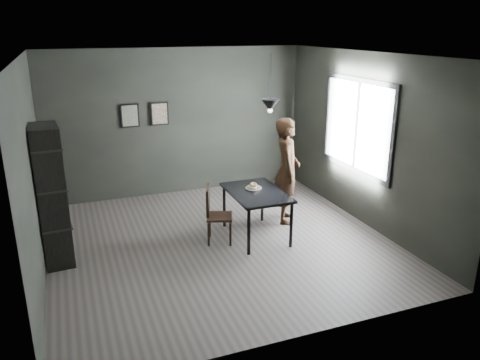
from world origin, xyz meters
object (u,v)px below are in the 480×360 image
object	(u,v)px
woman	(287,171)
wood_chair	(214,211)
shelf_unit	(51,196)
cafe_table	(256,196)
pendant_lamp	(270,105)
white_plate	(254,189)

from	to	relation	value
woman	wood_chair	xyz separation A→B (m)	(-1.39, -0.36, -0.38)
woman	wood_chair	size ratio (longest dim) A/B	2.00
wood_chair	shelf_unit	xyz separation A→B (m)	(-2.25, 0.19, 0.47)
cafe_table	shelf_unit	size ratio (longest dim) A/B	0.62
woman	pendant_lamp	xyz separation A→B (m)	(-0.47, -0.31, 1.16)
wood_chair	shelf_unit	bearing A→B (deg)	-164.82
white_plate	wood_chair	distance (m)	0.72
wood_chair	shelf_unit	size ratio (longest dim) A/B	0.46
white_plate	pendant_lamp	bearing A→B (deg)	-6.30
woman	wood_chair	distance (m)	1.48
woman	shelf_unit	bearing A→B (deg)	116.35
cafe_table	pendant_lamp	xyz separation A→B (m)	(0.25, 0.10, 1.38)
shelf_unit	pendant_lamp	bearing A→B (deg)	-7.05
woman	shelf_unit	distance (m)	3.65
wood_chair	shelf_unit	distance (m)	2.31
wood_chair	shelf_unit	world-z (taller)	shelf_unit
pendant_lamp	shelf_unit	bearing A→B (deg)	177.47
shelf_unit	pendant_lamp	size ratio (longest dim) A/B	2.25
white_plate	woman	bearing A→B (deg)	21.63
white_plate	wood_chair	size ratio (longest dim) A/B	0.26
shelf_unit	wood_chair	bearing A→B (deg)	-9.25
white_plate	pendant_lamp	distance (m)	1.32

